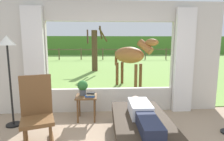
% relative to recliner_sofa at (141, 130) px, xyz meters
% --- Properties ---
extents(back_wall_with_window, '(5.20, 0.12, 2.55)m').
position_rel_recliner_sofa_xyz_m(back_wall_with_window, '(-0.42, 1.48, 1.03)').
color(back_wall_with_window, beige).
rests_on(back_wall_with_window, ground_plane).
extents(curtain_panel_left, '(0.44, 0.10, 2.40)m').
position_rel_recliner_sofa_xyz_m(curtain_panel_left, '(-2.11, 1.34, 0.98)').
color(curtain_panel_left, silver).
rests_on(curtain_panel_left, ground_plane).
extents(curtain_panel_right, '(0.44, 0.10, 2.40)m').
position_rel_recliner_sofa_xyz_m(curtain_panel_right, '(1.27, 1.34, 0.98)').
color(curtain_panel_right, silver).
rests_on(curtain_panel_right, ground_plane).
extents(outdoor_pasture_lawn, '(36.00, 21.68, 0.02)m').
position_rel_recliner_sofa_xyz_m(outdoor_pasture_lawn, '(-0.42, 12.38, -0.21)').
color(outdoor_pasture_lawn, '#759E47').
rests_on(outdoor_pasture_lawn, ground_plane).
extents(distant_hill_ridge, '(36.00, 2.00, 2.40)m').
position_rel_recliner_sofa_xyz_m(distant_hill_ridge, '(-0.42, 22.22, 0.98)').
color(distant_hill_ridge, '#4D802F').
rests_on(distant_hill_ridge, ground_plane).
extents(recliner_sofa, '(0.94, 1.72, 0.42)m').
position_rel_recliner_sofa_xyz_m(recliner_sofa, '(0.00, 0.00, 0.00)').
color(recliner_sofa, black).
rests_on(recliner_sofa, ground_plane).
extents(reclining_person, '(0.35, 1.43, 0.22)m').
position_rel_recliner_sofa_xyz_m(reclining_person, '(-0.00, -0.05, 0.30)').
color(reclining_person, silver).
rests_on(reclining_person, recliner_sofa).
extents(rocking_chair, '(0.65, 0.79, 1.12)m').
position_rel_recliner_sofa_xyz_m(rocking_chair, '(-1.67, 0.07, 0.33)').
color(rocking_chair, brown).
rests_on(rocking_chair, ground_plane).
extents(side_table, '(0.44, 0.44, 0.52)m').
position_rel_recliner_sofa_xyz_m(side_table, '(-0.96, 0.99, 0.21)').
color(side_table, brown).
rests_on(side_table, ground_plane).
extents(potted_plant, '(0.22, 0.22, 0.32)m').
position_rel_recliner_sofa_xyz_m(potted_plant, '(-1.04, 1.05, 0.48)').
color(potted_plant, '#4C5156').
rests_on(potted_plant, side_table).
extents(book_stack, '(0.22, 0.17, 0.09)m').
position_rel_recliner_sofa_xyz_m(book_stack, '(-0.87, 0.93, 0.34)').
color(book_stack, '#23478C').
rests_on(book_stack, side_table).
extents(floor_lamp_left, '(0.32, 0.32, 1.76)m').
position_rel_recliner_sofa_xyz_m(floor_lamp_left, '(-2.39, 0.79, 1.20)').
color(floor_lamp_left, black).
rests_on(floor_lamp_left, ground_plane).
extents(horse, '(1.55, 1.50, 1.73)m').
position_rel_recliner_sofa_xyz_m(horse, '(0.45, 3.88, 0.94)').
color(horse, brown).
rests_on(horse, outdoor_pasture_lawn).
extents(pasture_tree, '(1.20, 1.34, 2.48)m').
position_rel_recliner_sofa_xyz_m(pasture_tree, '(-0.95, 7.60, 1.03)').
color(pasture_tree, '#4C3823').
rests_on(pasture_tree, outdoor_pasture_lawn).
extents(pasture_fence_line, '(16.10, 0.10, 1.10)m').
position_rel_recliner_sofa_xyz_m(pasture_fence_line, '(-0.42, 14.35, 0.53)').
color(pasture_fence_line, brown).
rests_on(pasture_fence_line, outdoor_pasture_lawn).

